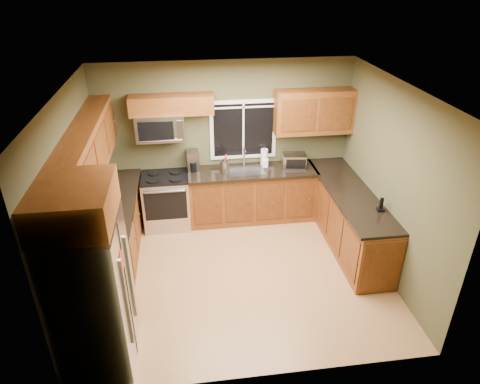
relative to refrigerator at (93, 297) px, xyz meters
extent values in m
plane|color=#9E7045|center=(1.74, 1.30, -0.90)|extent=(4.20, 4.20, 0.00)
plane|color=white|center=(1.74, 1.30, 1.80)|extent=(4.20, 4.20, 0.00)
plane|color=#48472B|center=(1.74, 3.10, 0.45)|extent=(4.20, 0.00, 4.20)
plane|color=#48472B|center=(1.74, -0.50, 0.45)|extent=(4.20, 0.00, 4.20)
plane|color=#48472B|center=(-0.36, 1.30, 0.45)|extent=(0.00, 3.60, 3.60)
plane|color=#48472B|center=(3.84, 1.30, 0.45)|extent=(0.00, 3.60, 3.60)
cube|color=white|center=(2.04, 3.09, 0.65)|extent=(1.12, 0.03, 1.02)
cube|color=black|center=(2.04, 3.08, 0.65)|extent=(1.00, 0.01, 0.90)
cube|color=white|center=(2.04, 3.07, 0.65)|extent=(0.03, 0.01, 0.90)
cube|color=white|center=(2.04, 3.07, 1.04)|extent=(1.00, 0.01, 0.03)
cube|color=brown|center=(-0.06, 1.78, -0.45)|extent=(0.60, 2.65, 0.90)
cube|color=black|center=(-0.04, 1.78, 0.02)|extent=(0.65, 2.65, 0.04)
cube|color=brown|center=(2.15, 2.80, -0.45)|extent=(2.17, 0.60, 0.90)
cube|color=black|center=(2.15, 2.78, 0.02)|extent=(2.17, 0.65, 0.04)
cube|color=brown|center=(3.54, 1.85, -0.45)|extent=(0.60, 2.50, 0.90)
cube|color=#592C10|center=(3.54, 0.59, -0.45)|extent=(0.56, 0.02, 0.82)
cube|color=black|center=(3.51, 1.85, 0.02)|extent=(0.65, 2.50, 0.04)
cube|color=brown|center=(-0.20, 1.78, 0.96)|extent=(0.33, 2.65, 0.72)
cube|color=brown|center=(0.89, 2.94, 1.17)|extent=(1.30, 0.33, 0.30)
cube|color=brown|center=(3.19, 2.94, 0.96)|extent=(1.30, 0.33, 0.72)
cube|color=brown|center=(0.00, 0.00, 1.13)|extent=(0.72, 0.90, 0.38)
cube|color=#B7B7BC|center=(0.00, 0.00, 0.00)|extent=(0.72, 0.90, 1.80)
cube|color=slate|center=(0.37, -0.20, 0.05)|extent=(0.03, 0.04, 1.10)
cube|color=slate|center=(0.37, 0.20, 0.05)|extent=(0.03, 0.04, 1.10)
cube|color=black|center=(0.36, 0.00, 0.00)|extent=(0.01, 0.02, 1.78)
cube|color=red|center=(0.37, -0.10, 0.50)|extent=(0.01, 0.14, 0.20)
cube|color=#B7B7BC|center=(0.69, 2.78, -0.45)|extent=(0.76, 0.65, 0.90)
cube|color=black|center=(0.69, 2.78, 0.00)|extent=(0.76, 0.64, 0.03)
cube|color=black|center=(0.69, 2.45, -0.35)|extent=(0.68, 0.02, 0.50)
cylinder|color=slate|center=(0.69, 2.43, -0.08)|extent=(0.64, 0.04, 0.04)
cylinder|color=black|center=(0.51, 2.64, 0.03)|extent=(0.20, 0.20, 0.01)
cylinder|color=black|center=(0.87, 2.64, 0.03)|extent=(0.20, 0.20, 0.01)
cylinder|color=black|center=(0.51, 2.92, 0.03)|extent=(0.20, 0.20, 0.01)
cylinder|color=black|center=(0.87, 2.92, 0.03)|extent=(0.20, 0.20, 0.01)
cube|color=#B7B7BC|center=(0.69, 2.91, 0.83)|extent=(0.76, 0.38, 0.42)
cube|color=black|center=(0.63, 2.72, 0.83)|extent=(0.54, 0.01, 0.30)
cube|color=slate|center=(1.00, 2.72, 0.83)|extent=(0.10, 0.01, 0.30)
cylinder|color=slate|center=(0.69, 2.70, 0.67)|extent=(0.66, 0.02, 0.02)
cube|color=slate|center=(2.04, 2.78, 0.03)|extent=(0.60, 0.42, 0.02)
cylinder|color=#B7B7BC|center=(2.04, 2.98, 0.21)|extent=(0.03, 0.03, 0.34)
cylinder|color=#B7B7BC|center=(2.04, 2.90, 0.37)|extent=(0.03, 0.18, 0.03)
cube|color=#B7B7BC|center=(2.87, 2.81, 0.16)|extent=(0.42, 0.34, 0.24)
cube|color=black|center=(2.87, 2.66, 0.16)|extent=(0.33, 0.05, 0.16)
cube|color=slate|center=(1.17, 2.95, 0.21)|extent=(0.22, 0.26, 0.33)
cylinder|color=black|center=(1.17, 2.86, 0.13)|extent=(0.13, 0.13, 0.18)
cylinder|color=#B7B7BC|center=(1.68, 2.73, 0.15)|extent=(0.20, 0.20, 0.22)
cone|color=black|center=(1.68, 2.73, 0.28)|extent=(0.13, 0.13, 0.06)
cylinder|color=white|center=(2.39, 2.98, 0.18)|extent=(0.14, 0.14, 0.28)
cylinder|color=slate|center=(2.39, 2.98, 0.33)|extent=(0.02, 0.02, 0.04)
imported|color=red|center=(1.71, 2.81, 0.19)|extent=(0.13, 0.13, 0.29)
imported|color=white|center=(2.39, 2.88, 0.14)|extent=(0.12, 0.12, 0.21)
cube|color=black|center=(3.72, 1.22, 0.06)|extent=(0.10, 0.10, 0.04)
cube|color=black|center=(3.72, 1.22, 0.16)|extent=(0.05, 0.03, 0.16)
camera|label=1|loc=(1.07, -3.62, 3.11)|focal=32.00mm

